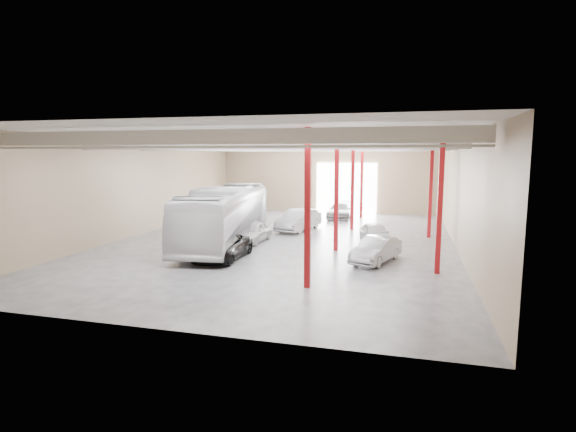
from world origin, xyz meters
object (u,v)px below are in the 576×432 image
at_px(car_right_far, 375,233).
at_px(car_row_a, 253,232).
at_px(car_row_b, 299,220).
at_px(car_right_near, 376,250).
at_px(coach_bus, 226,215).
at_px(black_sedan, 222,247).
at_px(car_row_c, 340,210).

bearing_deg(car_right_far, car_row_a, 174.39).
relative_size(car_row_a, car_row_b, 0.80).
xyz_separation_m(car_row_a, car_right_far, (7.99, 1.58, -0.00)).
bearing_deg(car_right_near, coach_bus, -175.66).
bearing_deg(coach_bus, car_row_b, 53.84).
bearing_deg(car_row_b, black_sedan, -87.64).
distance_m(car_row_a, car_right_far, 8.14).
height_order(car_row_b, car_right_near, car_row_b).
relative_size(coach_bus, car_row_b, 2.70).
bearing_deg(car_right_near, car_row_c, 123.87).
xyz_separation_m(car_right_near, car_right_far, (-0.41, 5.20, -0.00)).
relative_size(black_sedan, car_row_c, 0.99).
relative_size(car_row_b, car_right_far, 1.25).
bearing_deg(car_right_near, car_row_a, 175.57).
distance_m(coach_bus, car_right_near, 10.30).
bearing_deg(car_right_near, car_row_b, 145.09).
bearing_deg(car_row_c, coach_bus, -111.24).
bearing_deg(car_row_a, car_right_far, 13.68).
height_order(black_sedan, car_row_b, car_row_b).
height_order(coach_bus, car_row_b, coach_bus).
distance_m(coach_bus, car_right_far, 9.92).
relative_size(black_sedan, car_right_near, 1.17).
bearing_deg(coach_bus, car_right_near, -22.76).
relative_size(black_sedan, car_row_a, 1.21).
relative_size(black_sedan, car_row_b, 0.97).
xyz_separation_m(black_sedan, car_row_b, (1.87, 10.50, 0.15)).
bearing_deg(car_right_near, car_right_far, 113.44).
bearing_deg(car_right_far, black_sedan, -156.46).
height_order(car_row_c, car_right_far, car_row_c).
bearing_deg(car_row_b, car_right_far, -18.87).
xyz_separation_m(car_row_a, car_row_c, (4.01, 12.80, 0.03)).
bearing_deg(car_row_b, car_right_near, -41.34).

